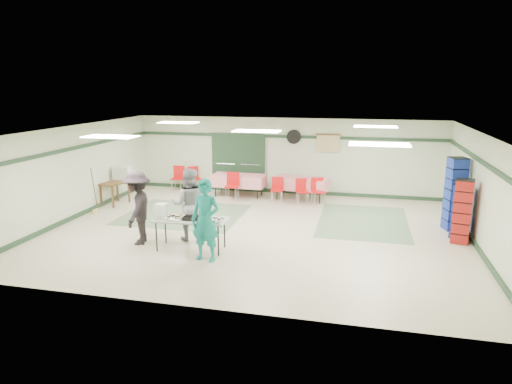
% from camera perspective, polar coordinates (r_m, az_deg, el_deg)
% --- Properties ---
extents(floor, '(11.00, 11.00, 0.00)m').
position_cam_1_polar(floor, '(12.39, 0.10, -4.81)').
color(floor, '#C0B49A').
rests_on(floor, ground).
extents(ceiling, '(11.00, 11.00, 0.00)m').
position_cam_1_polar(ceiling, '(11.83, 0.10, 7.72)').
color(ceiling, white).
rests_on(ceiling, wall_back).
extents(wall_back, '(11.00, 0.00, 11.00)m').
position_cam_1_polar(wall_back, '(16.38, 3.69, 4.52)').
color(wall_back, beige).
rests_on(wall_back, floor).
extents(wall_front, '(11.00, 0.00, 11.00)m').
position_cam_1_polar(wall_front, '(7.87, -7.40, -5.39)').
color(wall_front, beige).
rests_on(wall_front, floor).
extents(wall_left, '(0.00, 9.00, 9.00)m').
position_cam_1_polar(wall_left, '(14.30, -21.91, 2.27)').
color(wall_left, beige).
rests_on(wall_left, floor).
extents(wall_right, '(0.00, 9.00, 9.00)m').
position_cam_1_polar(wall_right, '(12.07, 26.45, -0.08)').
color(wall_right, beige).
rests_on(wall_right, floor).
extents(trim_back, '(11.00, 0.06, 0.10)m').
position_cam_1_polar(trim_back, '(16.26, 3.71, 6.94)').
color(trim_back, '#1F3A24').
rests_on(trim_back, wall_back).
extents(baseboard_back, '(11.00, 0.06, 0.12)m').
position_cam_1_polar(baseboard_back, '(16.60, 3.61, 0.10)').
color(baseboard_back, '#1F3A24').
rests_on(baseboard_back, floor).
extents(trim_left, '(0.06, 9.00, 0.10)m').
position_cam_1_polar(trim_left, '(14.18, -22.06, 5.04)').
color(trim_left, '#1F3A24').
rests_on(trim_left, wall_back).
extents(baseboard_left, '(0.06, 9.00, 0.12)m').
position_cam_1_polar(baseboard_left, '(14.57, -21.38, -2.71)').
color(baseboard_left, '#1F3A24').
rests_on(baseboard_left, floor).
extents(trim_right, '(0.06, 9.00, 0.10)m').
position_cam_1_polar(trim_right, '(11.94, 26.65, 3.20)').
color(trim_right, '#1F3A24').
rests_on(trim_right, wall_back).
extents(baseboard_right, '(0.06, 9.00, 0.12)m').
position_cam_1_polar(baseboard_right, '(12.40, 25.69, -5.88)').
color(baseboard_right, '#1F3A24').
rests_on(baseboard_right, floor).
extents(green_patch_a, '(3.50, 3.00, 0.01)m').
position_cam_1_polar(green_patch_a, '(14.03, -8.96, -2.77)').
color(green_patch_a, slate).
rests_on(green_patch_a, floor).
extents(green_patch_b, '(2.50, 3.50, 0.01)m').
position_cam_1_polar(green_patch_b, '(13.52, 13.23, -3.58)').
color(green_patch_b, slate).
rests_on(green_patch_b, floor).
extents(double_door_left, '(0.90, 0.06, 2.10)m').
position_cam_1_polar(double_door_left, '(16.87, -3.76, 3.74)').
color(double_door_left, '#959795').
rests_on(double_door_left, floor).
extents(double_door_right, '(0.90, 0.06, 2.10)m').
position_cam_1_polar(double_door_right, '(16.62, -0.62, 3.62)').
color(double_door_right, '#959795').
rests_on(double_door_right, floor).
extents(door_frame, '(2.00, 0.03, 2.15)m').
position_cam_1_polar(door_frame, '(16.72, -2.23, 3.67)').
color(door_frame, '#1F3A24').
rests_on(door_frame, floor).
extents(wall_fan, '(0.50, 0.10, 0.50)m').
position_cam_1_polar(wall_fan, '(16.18, 4.75, 6.89)').
color(wall_fan, black).
rests_on(wall_fan, wall_back).
extents(scroll_banner, '(0.80, 0.02, 0.60)m').
position_cam_1_polar(scroll_banner, '(16.07, 8.99, 6.01)').
color(scroll_banner, '#D3BF83').
rests_on(scroll_banner, wall_back).
extents(serving_table, '(1.77, 0.78, 0.76)m').
position_cam_1_polar(serving_table, '(10.89, -8.20, -3.59)').
color(serving_table, '#ADADA8').
rests_on(serving_table, floor).
extents(sheet_tray_right, '(0.58, 0.45, 0.02)m').
position_cam_1_polar(sheet_tray_right, '(10.64, -5.74, -3.59)').
color(sheet_tray_right, silver).
rests_on(sheet_tray_right, serving_table).
extents(sheet_tray_mid, '(0.55, 0.43, 0.02)m').
position_cam_1_polar(sheet_tray_mid, '(10.97, -8.57, -3.15)').
color(sheet_tray_mid, silver).
rests_on(sheet_tray_mid, serving_table).
extents(sheet_tray_left, '(0.61, 0.48, 0.02)m').
position_cam_1_polar(sheet_tray_left, '(10.99, -10.72, -3.22)').
color(sheet_tray_left, silver).
rests_on(sheet_tray_left, serving_table).
extents(baking_pan, '(0.48, 0.31, 0.08)m').
position_cam_1_polar(baking_pan, '(10.80, -7.85, -3.24)').
color(baking_pan, black).
rests_on(baking_pan, serving_table).
extents(foam_box_stack, '(0.27, 0.25, 0.30)m').
position_cam_1_polar(foam_box_stack, '(11.24, -11.80, -2.17)').
color(foam_box_stack, white).
rests_on(foam_box_stack, serving_table).
extents(volunteer_teal, '(0.74, 0.54, 1.86)m').
position_cam_1_polar(volunteer_teal, '(10.14, -6.34, -3.53)').
color(volunteer_teal, '#138780').
rests_on(volunteer_teal, floor).
extents(volunteer_grey, '(1.03, 0.89, 1.83)m').
position_cam_1_polar(volunteer_grey, '(11.58, -8.35, -1.52)').
color(volunteer_grey, gray).
rests_on(volunteer_grey, floor).
extents(volunteer_dark, '(0.91, 1.29, 1.82)m').
position_cam_1_polar(volunteer_dark, '(11.52, -14.56, -1.91)').
color(volunteer_dark, black).
rests_on(volunteer_dark, floor).
extents(dining_table_a, '(1.92, 1.10, 0.77)m').
position_cam_1_polar(dining_table_a, '(15.59, 5.63, 1.11)').
color(dining_table_a, red).
rests_on(dining_table_a, floor).
extents(dining_table_b, '(1.85, 0.85, 0.77)m').
position_cam_1_polar(dining_table_b, '(16.02, -2.19, 1.50)').
color(dining_table_b, red).
rests_on(dining_table_b, floor).
extents(chair_a, '(0.50, 0.50, 0.84)m').
position_cam_1_polar(chair_a, '(15.04, 5.75, 0.43)').
color(chair_a, red).
rests_on(chair_a, floor).
extents(chair_b, '(0.42, 0.42, 0.85)m').
position_cam_1_polar(chair_b, '(15.16, 2.68, 0.61)').
color(chair_b, red).
rests_on(chair_b, floor).
extents(chair_c, '(0.53, 0.53, 0.88)m').
position_cam_1_polar(chair_c, '(14.98, 7.73, 0.43)').
color(chair_c, red).
rests_on(chair_c, floor).
extents(chair_d, '(0.45, 0.45, 0.94)m').
position_cam_1_polar(chair_d, '(15.51, -2.96, 1.12)').
color(chair_d, red).
rests_on(chair_d, floor).
extents(chair_loose_a, '(0.59, 0.59, 0.90)m').
position_cam_1_polar(chair_loose_a, '(16.97, -7.73, 1.99)').
color(chair_loose_a, red).
rests_on(chair_loose_a, floor).
extents(chair_loose_b, '(0.45, 0.45, 0.92)m').
position_cam_1_polar(chair_loose_b, '(17.07, -9.68, 2.03)').
color(chair_loose_b, red).
rests_on(chair_loose_b, floor).
extents(crate_stack_blue_a, '(0.53, 0.53, 1.98)m').
position_cam_1_polar(crate_stack_blue_a, '(13.31, 23.61, -0.24)').
color(crate_stack_blue_a, navy).
rests_on(crate_stack_blue_a, floor).
extents(crate_stack_red, '(0.50, 0.50, 1.61)m').
position_cam_1_polar(crate_stack_red, '(12.32, 24.39, -2.24)').
color(crate_stack_red, '#9E0F16').
rests_on(crate_stack_red, floor).
extents(crate_stack_blue_b, '(0.43, 0.43, 1.41)m').
position_cam_1_polar(crate_stack_blue_b, '(12.74, 24.00, -2.17)').
color(crate_stack_blue_b, navy).
rests_on(crate_stack_blue_b, floor).
extents(printer_table, '(0.78, 1.04, 0.74)m').
position_cam_1_polar(printer_table, '(15.58, -17.26, 0.84)').
color(printer_table, brown).
rests_on(printer_table, floor).
extents(office_printer, '(0.61, 0.55, 0.42)m').
position_cam_1_polar(office_printer, '(15.98, -16.36, 2.34)').
color(office_printer, silver).
rests_on(office_printer, printer_table).
extents(broom, '(0.05, 0.22, 1.37)m').
position_cam_1_polar(broom, '(14.75, -19.56, 0.26)').
color(broom, brown).
rests_on(broom, floor).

